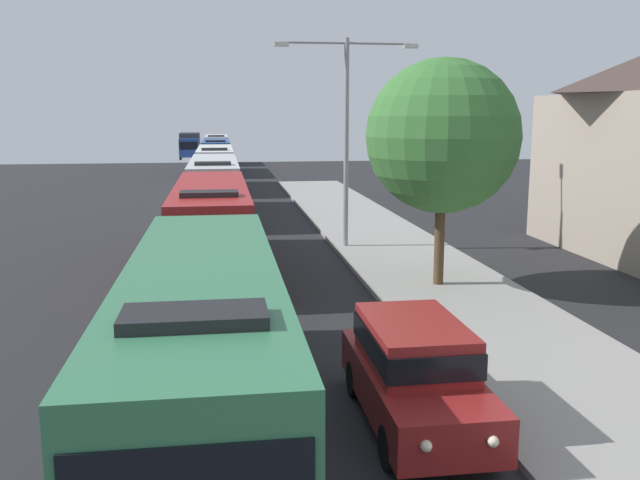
{
  "coord_description": "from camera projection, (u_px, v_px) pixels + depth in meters",
  "views": [
    {
      "loc": [
        -0.95,
        0.31,
        5.53
      ],
      "look_at": [
        1.67,
        18.31,
        2.17
      ],
      "focal_mm": 38.48,
      "sensor_mm": 36.0,
      "label": 1
    }
  ],
  "objects": [
    {
      "name": "bus_middle",
      "position": [
        214.0,
        185.0,
        37.03
      ],
      "size": [
        2.58,
        11.91,
        3.21
      ],
      "color": "silver",
      "rests_on": "ground_plane"
    },
    {
      "name": "roadside_tree",
      "position": [
        443.0,
        137.0,
        21.13
      ],
      "size": [
        4.78,
        4.78,
        7.07
      ],
      "color": "#4C3823",
      "rests_on": "sidewalk"
    },
    {
      "name": "bus_fourth_in_line",
      "position": [
        215.0,
        167.0,
        50.13
      ],
      "size": [
        2.58,
        11.42,
        3.21
      ],
      "color": "silver",
      "rests_on": "ground_plane"
    },
    {
      "name": "white_suv",
      "position": [
        415.0,
        369.0,
        12.24
      ],
      "size": [
        1.86,
        4.72,
        1.9
      ],
      "color": "maroon",
      "rests_on": "ground_plane"
    },
    {
      "name": "bus_lead",
      "position": [
        204.0,
        341.0,
        11.73
      ],
      "size": [
        2.58,
        11.22,
        3.21
      ],
      "color": "#33724C",
      "rests_on": "ground_plane"
    },
    {
      "name": "streetlamp_mid",
      "position": [
        346.0,
        121.0,
        27.41
      ],
      "size": [
        5.73,
        0.28,
        8.29
      ],
      "color": "gray",
      "rests_on": "sidewalk"
    },
    {
      "name": "box_truck_oncoming",
      "position": [
        190.0,
        145.0,
        84.51
      ],
      "size": [
        2.35,
        6.91,
        3.15
      ],
      "color": "navy",
      "rests_on": "ground_plane"
    },
    {
      "name": "bus_tail_end",
      "position": [
        217.0,
        148.0,
        77.22
      ],
      "size": [
        2.58,
        11.43,
        3.21
      ],
      "color": "silver",
      "rests_on": "ground_plane"
    },
    {
      "name": "bus_rear",
      "position": [
        216.0,
        155.0,
        63.65
      ],
      "size": [
        2.58,
        11.33,
        3.21
      ],
      "color": "#284C8C",
      "rests_on": "ground_plane"
    },
    {
      "name": "bus_second_in_line",
      "position": [
        212.0,
        223.0,
        24.34
      ],
      "size": [
        2.58,
        11.42,
        3.21
      ],
      "color": "maroon",
      "rests_on": "ground_plane"
    }
  ]
}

